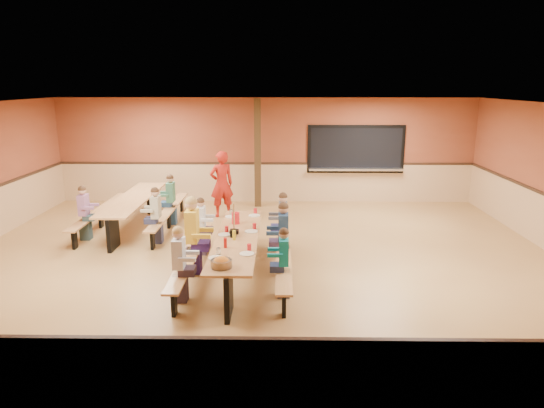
{
  "coord_description": "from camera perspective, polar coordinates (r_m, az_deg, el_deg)",
  "views": [
    {
      "loc": [
        0.4,
        -8.93,
        3.4
      ],
      "look_at": [
        0.26,
        0.05,
        1.15
      ],
      "focal_mm": 32.0,
      "sensor_mm": 36.0,
      "label": 1
    }
  ],
  "objects": [
    {
      "name": "ground",
      "position": [
        9.56,
        -1.6,
        -6.76
      ],
      "size": [
        12.0,
        12.0,
        0.0
      ],
      "primitive_type": "plane",
      "color": "olive",
      "rests_on": "ground"
    },
    {
      "name": "room_envelope",
      "position": [
        9.34,
        -1.63,
        -2.8
      ],
      "size": [
        12.04,
        10.04,
        3.02
      ],
      "color": "brown",
      "rests_on": "ground"
    },
    {
      "name": "kitchen_pass_through",
      "position": [
        14.19,
        9.84,
        6.13
      ],
      "size": [
        2.78,
        0.28,
        1.38
      ],
      "color": "black",
      "rests_on": "ground"
    },
    {
      "name": "structural_post",
      "position": [
        13.48,
        -1.7,
        5.96
      ],
      "size": [
        0.18,
        0.18,
        3.0
      ],
      "primitive_type": "cube",
      "color": "#322210",
      "rests_on": "ground"
    },
    {
      "name": "cafeteria_table_main",
      "position": [
        8.73,
        -4.1,
        -5.2
      ],
      "size": [
        1.91,
        3.7,
        0.74
      ],
      "color": "#AB7644",
      "rests_on": "ground"
    },
    {
      "name": "cafeteria_table_second",
      "position": [
        12.06,
        -15.93,
        -0.27
      ],
      "size": [
        1.91,
        3.7,
        0.74
      ],
      "color": "#AB7644",
      "rests_on": "ground"
    },
    {
      "name": "seated_child_white_left",
      "position": [
        7.84,
        -10.84,
        -7.04
      ],
      "size": [
        0.38,
        0.31,
        1.22
      ],
      "primitive_type": null,
      "color": "silver",
      "rests_on": "ground"
    },
    {
      "name": "seated_adult_yellow",
      "position": [
        8.93,
        -9.33,
        -3.7
      ],
      "size": [
        0.47,
        0.38,
        1.41
      ],
      "primitive_type": null,
      "color": "gold",
      "rests_on": "ground"
    },
    {
      "name": "seated_child_grey_left",
      "position": [
        9.88,
        -8.32,
        -2.66
      ],
      "size": [
        0.35,
        0.28,
        1.16
      ],
      "primitive_type": null,
      "color": "silver",
      "rests_on": "ground"
    },
    {
      "name": "seated_child_teal_right",
      "position": [
        7.87,
        1.39,
        -6.98
      ],
      "size": [
        0.34,
        0.28,
        1.15
      ],
      "primitive_type": null,
      "color": "#0F7985",
      "rests_on": "ground"
    },
    {
      "name": "seated_child_navy_right",
      "position": [
        8.96,
        1.33,
        -3.9
      ],
      "size": [
        0.4,
        0.33,
        1.27
      ],
      "primitive_type": null,
      "color": "navy",
      "rests_on": "ground"
    },
    {
      "name": "seated_child_char_right",
      "position": [
        9.92,
        1.29,
        -2.24
      ],
      "size": [
        0.38,
        0.31,
        1.23
      ],
      "primitive_type": null,
      "color": "#484A52",
      "rests_on": "ground"
    },
    {
      "name": "seated_child_purple_sec",
      "position": [
        11.47,
        -21.22,
        -1.03
      ],
      "size": [
        0.37,
        0.3,
        1.2
      ],
      "primitive_type": null,
      "color": "#8C5A80",
      "rests_on": "ground"
    },
    {
      "name": "seated_child_green_sec",
      "position": [
        12.13,
        -11.79,
        0.49
      ],
      "size": [
        0.38,
        0.31,
        1.22
      ],
      "primitive_type": null,
      "color": "#3C7A5D",
      "rests_on": "ground"
    },
    {
      "name": "seated_child_tan_sec",
      "position": [
        10.76,
        -13.45,
        -1.35
      ],
      "size": [
        0.37,
        0.31,
        1.22
      ],
      "primitive_type": null,
      "color": "#A7A285",
      "rests_on": "ground"
    },
    {
      "name": "standing_woman",
      "position": [
        12.59,
        -5.94,
        2.35
      ],
      "size": [
        0.74,
        0.63,
        1.72
      ],
      "primitive_type": "imported",
      "rotation": [
        0.0,
        0.0,
        3.57
      ],
      "color": "#AA1D13",
      "rests_on": "ground"
    },
    {
      "name": "punch_pitcher",
      "position": [
        9.43,
        -4.3,
        -1.67
      ],
      "size": [
        0.16,
        0.16,
        0.22
      ],
      "primitive_type": "cylinder",
      "color": "red",
      "rests_on": "cafeteria_table_main"
    },
    {
      "name": "chip_bowl",
      "position": [
        7.26,
        -5.98,
        -6.87
      ],
      "size": [
        0.32,
        0.32,
        0.15
      ],
      "primitive_type": null,
      "color": "orange",
      "rests_on": "cafeteria_table_main"
    },
    {
      "name": "napkin_dispenser",
      "position": [
        8.65,
        -4.59,
        -3.44
      ],
      "size": [
        0.1,
        0.14,
        0.13
      ],
      "primitive_type": "cube",
      "color": "black",
      "rests_on": "cafeteria_table_main"
    },
    {
      "name": "condiment_mustard",
      "position": [
        8.47,
        -4.48,
        -3.68
      ],
      "size": [
        0.06,
        0.06,
        0.17
      ],
      "primitive_type": "cylinder",
      "color": "yellow",
      "rests_on": "cafeteria_table_main"
    },
    {
      "name": "condiment_ketchup",
      "position": [
        8.09,
        -5.51,
        -4.56
      ],
      "size": [
        0.06,
        0.06,
        0.17
      ],
      "primitive_type": "cylinder",
      "color": "#B2140F",
      "rests_on": "cafeteria_table_main"
    },
    {
      "name": "table_paddle",
      "position": [
        8.82,
        -4.48,
        -2.59
      ],
      "size": [
        0.16,
        0.16,
        0.56
      ],
      "color": "black",
      "rests_on": "cafeteria_table_main"
    },
    {
      "name": "place_settings",
      "position": [
        8.64,
        -4.13,
        -3.51
      ],
      "size": [
        0.65,
        3.3,
        0.11
      ],
      "primitive_type": null,
      "color": "beige",
      "rests_on": "cafeteria_table_main"
    }
  ]
}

